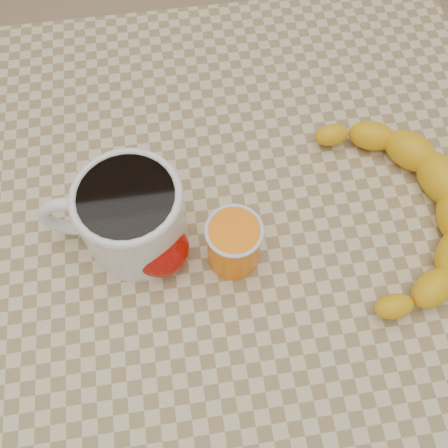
{
  "coord_description": "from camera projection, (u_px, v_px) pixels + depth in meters",
  "views": [
    {
      "loc": [
        -0.04,
        -0.26,
        1.31
      ],
      "look_at": [
        0.0,
        0.0,
        0.77
      ],
      "focal_mm": 40.0,
      "sensor_mm": 36.0,
      "label": 1
    }
  ],
  "objects": [
    {
      "name": "ground",
      "position": [
        224.0,
        355.0,
        1.29
      ],
      "size": [
        3.0,
        3.0,
        0.0
      ],
      "primitive_type": "plane",
      "color": "tan",
      "rests_on": "ground"
    },
    {
      "name": "table",
      "position": [
        224.0,
        257.0,
        0.7
      ],
      "size": [
        0.8,
        0.8,
        0.75
      ],
      "color": "#C4B38B",
      "rests_on": "ground"
    },
    {
      "name": "coffee_mug",
      "position": [
        129.0,
        215.0,
        0.57
      ],
      "size": [
        0.18,
        0.14,
        0.1
      ],
      "color": "white",
      "rests_on": "table"
    },
    {
      "name": "orange_juice_glass",
      "position": [
        234.0,
        243.0,
        0.57
      ],
      "size": [
        0.07,
        0.07,
        0.08
      ],
      "color": "orange",
      "rests_on": "table"
    },
    {
      "name": "apple",
      "position": [
        160.0,
        249.0,
        0.57
      ],
      "size": [
        0.08,
        0.08,
        0.06
      ],
      "color": "#890404",
      "rests_on": "table"
    },
    {
      "name": "banana",
      "position": [
        402.0,
        210.0,
        0.6
      ],
      "size": [
        0.3,
        0.37,
        0.05
      ],
      "primitive_type": null,
      "rotation": [
        0.0,
        0.0,
        -0.12
      ],
      "color": "gold",
      "rests_on": "table"
    }
  ]
}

